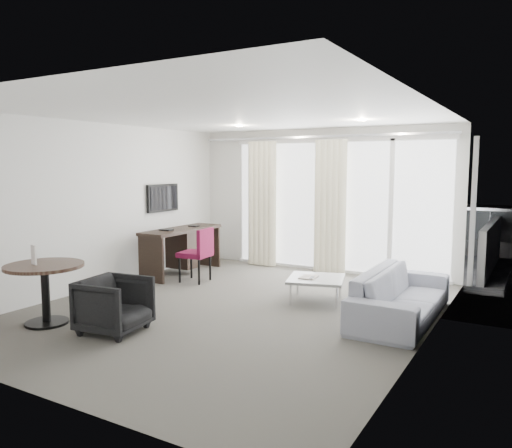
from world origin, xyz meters
The scene contains 27 objects.
floor centered at (0.00, 0.00, 0.00)m, with size 5.00×6.00×0.00m, color #504E46.
ceiling centered at (0.00, 0.00, 2.60)m, with size 5.00×6.00×0.00m, color white.
wall_left centered at (-2.50, 0.00, 1.30)m, with size 0.00×6.00×2.60m, color silver.
wall_right centered at (2.50, 0.00, 1.30)m, with size 0.00×6.00×2.60m, color silver.
wall_front centered at (0.00, -3.00, 1.30)m, with size 5.00×0.00×2.60m, color silver.
window_panel centered at (0.30, 2.98, 1.20)m, with size 4.00×0.02×2.38m, color white, non-canonical shape.
window_frame centered at (0.30, 2.97, 1.20)m, with size 4.10×0.06×2.44m, color white, non-canonical shape.
curtain_left centered at (-1.15, 2.82, 1.20)m, with size 0.60×0.20×2.38m, color #F0E8C2, non-canonical shape.
curtain_right centered at (0.25, 2.82, 1.20)m, with size 0.60×0.20×2.38m, color #F0E8C2, non-canonical shape.
curtain_track centered at (0.00, 2.82, 2.45)m, with size 4.80×0.04×0.04m, color #B2B2B7, non-canonical shape.
downlight_a centered at (-0.90, 1.60, 2.59)m, with size 0.12×0.12×0.02m, color #FFE0B2.
downlight_b centered at (1.20, 1.60, 2.59)m, with size 0.12×0.12×0.02m, color #FFE0B2.
desk centered at (-2.02, 1.44, 0.41)m, with size 0.54×1.74×0.81m, color black, non-canonical shape.
tv centered at (-2.46, 1.45, 1.35)m, with size 0.05×0.80×0.50m, color black, non-canonical shape.
desk_chair centered at (-1.44, 1.05, 0.45)m, with size 0.49×0.46×0.91m, color maroon, non-canonical shape.
round_table centered at (-1.65, -1.69, 0.37)m, with size 0.93×0.93×0.74m, color #332218, non-canonical shape.
menu_card centered at (-1.74, -1.76, 0.72)m, with size 0.13×0.02×0.24m, color white, non-canonical shape.
tub_armchair centered at (-0.69, -1.49, 0.32)m, with size 0.69×0.71×0.64m, color black.
coffee_table centered at (0.81, 0.92, 0.17)m, with size 0.77×0.77×0.35m, color gray, non-canonical shape.
remote centered at (0.78, 0.82, 0.36)m, with size 0.05×0.16×0.02m, color black, non-canonical shape.
magazine centered at (0.72, 0.86, 0.36)m, with size 0.21×0.26×0.02m, color gray, non-canonical shape.
sofa centered at (2.07, 0.69, 0.31)m, with size 2.12×0.83×0.62m, color #8D8F9F.
terrace_slab centered at (0.30, 4.50, -0.06)m, with size 5.60×3.00×0.12m, color #4D4D50.
rattan_chair_a centered at (1.29, 4.51, 0.45)m, with size 0.61×0.61×0.89m, color #512F21, non-canonical shape.
rattan_chair_b centered at (1.41, 5.14, 0.39)m, with size 0.54×0.54×0.78m, color #512F21, non-canonical shape.
rattan_table centered at (1.48, 4.24, 0.22)m, with size 0.45×0.45×0.45m, color #512F21, non-canonical shape.
balustrade centered at (0.30, 5.95, 0.50)m, with size 5.50×0.06×1.05m, color #B2B2B7, non-canonical shape.
Camera 1 is at (3.56, -5.54, 1.93)m, focal length 35.00 mm.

